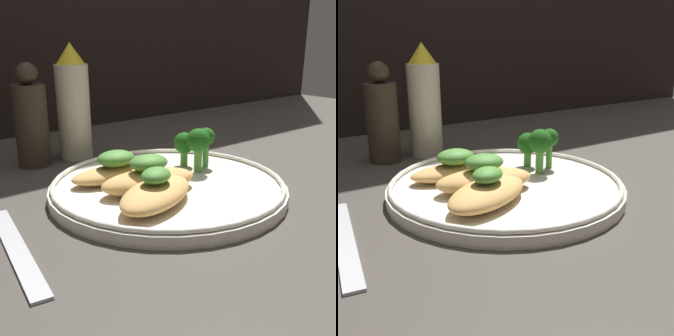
% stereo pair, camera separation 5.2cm
% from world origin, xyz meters
% --- Properties ---
extents(ground_plane, '(1.80, 1.80, 0.01)m').
position_xyz_m(ground_plane, '(0.00, 0.00, -0.01)').
color(ground_plane, '#3D3833').
extents(plate, '(0.29, 0.29, 0.02)m').
position_xyz_m(plate, '(0.00, 0.00, 0.01)').
color(plate, silver).
rests_on(plate, ground_plane).
extents(grilled_meat_front, '(0.13, 0.11, 0.04)m').
position_xyz_m(grilled_meat_front, '(-0.05, -0.05, 0.03)').
color(grilled_meat_front, tan).
rests_on(grilled_meat_front, plate).
extents(grilled_meat_middle, '(0.13, 0.08, 0.05)m').
position_xyz_m(grilled_meat_middle, '(-0.04, -0.01, 0.03)').
color(grilled_meat_middle, tan).
rests_on(grilled_meat_middle, plate).
extents(grilled_meat_back, '(0.12, 0.06, 0.04)m').
position_xyz_m(grilled_meat_back, '(-0.05, 0.05, 0.03)').
color(grilled_meat_back, tan).
rests_on(grilled_meat_back, plate).
extents(broccoli_bunch, '(0.05, 0.06, 0.06)m').
position_xyz_m(broccoli_bunch, '(0.07, 0.02, 0.05)').
color(broccoli_bunch, '#4C8E38').
rests_on(broccoli_bunch, plate).
extents(sauce_bottle, '(0.05, 0.05, 0.18)m').
position_xyz_m(sauce_bottle, '(-0.01, 0.22, 0.09)').
color(sauce_bottle, beige).
rests_on(sauce_bottle, ground_plane).
extents(pepper_grinder, '(0.05, 0.05, 0.15)m').
position_xyz_m(pepper_grinder, '(-0.08, 0.22, 0.07)').
color(pepper_grinder, '#382D23').
rests_on(pepper_grinder, ground_plane).
extents(fork, '(0.05, 0.19, 0.01)m').
position_xyz_m(fork, '(-0.20, -0.02, 0.00)').
color(fork, '#B2B2B7').
rests_on(fork, ground_plane).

